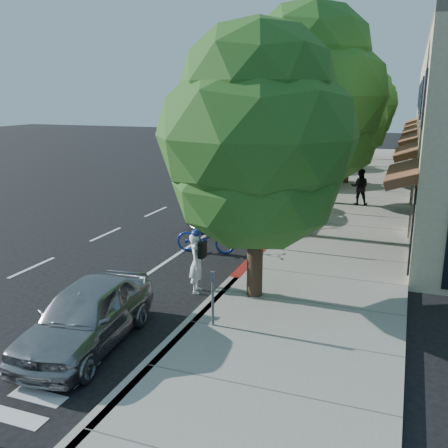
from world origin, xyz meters
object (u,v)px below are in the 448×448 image
at_px(street_tree_3, 349,106).
at_px(near_car_a, 86,315).
at_px(pedestrian, 360,187).
at_px(street_tree_5, 368,105).
at_px(white_pickup, 323,159).
at_px(street_tree_0, 257,139).
at_px(street_tree_1, 308,99).
at_px(cyclist, 197,263).
at_px(silver_suv, 240,199).
at_px(dark_sedan, 317,175).
at_px(dark_suv_far, 324,150).
at_px(bicycle, 206,237).
at_px(street_tree_4, 360,103).
at_px(street_tree_2, 333,120).

bearing_deg(street_tree_3, near_car_a, -96.87).
height_order(near_car_a, pedestrian, pedestrian).
distance_m(street_tree_5, near_car_a, 33.80).
distance_m(white_pickup, pedestrian, 11.47).
relative_size(street_tree_0, street_tree_1, 0.84).
height_order(cyclist, silver_suv, silver_suv).
relative_size(silver_suv, dark_sedan, 1.45).
height_order(street_tree_5, silver_suv, street_tree_5).
distance_m(white_pickup, dark_suv_far, 6.19).
distance_m(street_tree_5, silver_suv, 22.52).
bearing_deg(bicycle, pedestrian, -31.66).
height_order(street_tree_4, street_tree_5, street_tree_4).
height_order(street_tree_4, pedestrian, street_tree_4).
relative_size(street_tree_0, pedestrian, 4.12).
bearing_deg(street_tree_5, dark_suv_far, -164.11).
relative_size(street_tree_0, cyclist, 4.25).
relative_size(dark_suv_far, near_car_a, 1.16).
height_order(street_tree_2, bicycle, street_tree_2).
distance_m(street_tree_5, pedestrian, 18.28).
bearing_deg(street_tree_0, street_tree_1, 90.00).
relative_size(near_car_a, pedestrian, 2.39).
bearing_deg(street_tree_2, dark_suv_far, 100.27).
xyz_separation_m(street_tree_0, bicycle, (-2.70, 3.27, -3.57)).
bearing_deg(white_pickup, street_tree_1, -78.68).
bearing_deg(street_tree_4, bicycle, -97.42).
height_order(street_tree_0, silver_suv, street_tree_0).
relative_size(street_tree_2, pedestrian, 4.06).
height_order(street_tree_1, dark_sedan, street_tree_1).
xyz_separation_m(street_tree_0, street_tree_5, (0.00, 30.00, 0.27)).
height_order(dark_suv_far, near_car_a, dark_suv_far).
height_order(street_tree_1, pedestrian, street_tree_1).
distance_m(street_tree_1, street_tree_5, 24.01).
height_order(street_tree_1, street_tree_3, street_tree_1).
bearing_deg(bicycle, silver_suv, -2.08).
distance_m(street_tree_0, street_tree_4, 24.00).
bearing_deg(dark_sedan, street_tree_2, -76.15).
height_order(street_tree_2, white_pickup, street_tree_2).
height_order(street_tree_2, dark_suv_far, street_tree_2).
relative_size(bicycle, pedestrian, 1.20).
distance_m(street_tree_4, street_tree_5, 6.00).
height_order(street_tree_1, white_pickup, street_tree_1).
bearing_deg(street_tree_5, street_tree_4, -90.00).
height_order(street_tree_2, pedestrian, street_tree_2).
height_order(cyclist, white_pickup, cyclist).
bearing_deg(street_tree_0, dark_suv_far, 96.08).
xyz_separation_m(cyclist, pedestrian, (2.98, 12.09, 0.18)).
xyz_separation_m(street_tree_0, street_tree_1, (-0.00, 6.00, 0.87)).
relative_size(street_tree_4, pedestrian, 4.41).
bearing_deg(dark_suv_far, bicycle, -86.64).
distance_m(silver_suv, dark_suv_far, 21.15).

